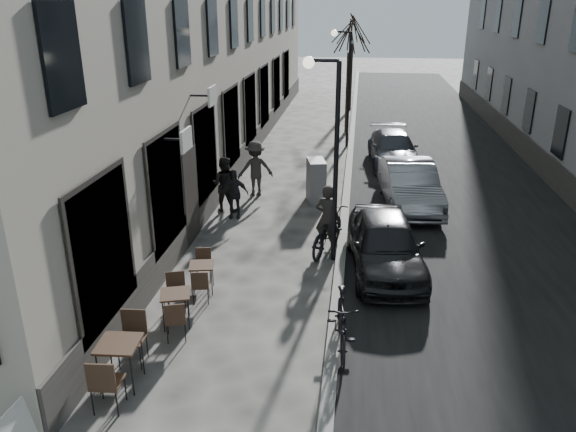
% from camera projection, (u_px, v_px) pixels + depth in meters
% --- Properties ---
extents(ground, '(120.00, 120.00, 0.00)m').
position_uv_depth(ground, '(314.00, 420.00, 9.00)').
color(ground, '#393634').
rests_on(ground, ground).
extents(road, '(7.30, 60.00, 0.00)m').
position_uv_depth(road, '(438.00, 161.00, 23.34)').
color(road, black).
rests_on(road, ground).
extents(kerb, '(0.25, 60.00, 0.12)m').
position_uv_depth(kerb, '(350.00, 157.00, 23.75)').
color(kerb, slate).
rests_on(kerb, ground).
extents(streetlamp_near, '(0.90, 0.28, 5.09)m').
position_uv_depth(streetlamp_near, '(330.00, 140.00, 13.42)').
color(streetlamp_near, black).
rests_on(streetlamp_near, ground).
extents(streetlamp_far, '(0.90, 0.28, 5.09)m').
position_uv_depth(streetlamp_far, '(345.00, 76.00, 24.52)').
color(streetlamp_far, black).
rests_on(streetlamp_far, ground).
extents(tree_near, '(2.40, 2.40, 5.70)m').
position_uv_depth(tree_near, '(350.00, 36.00, 26.75)').
color(tree_near, black).
rests_on(tree_near, ground).
extents(tree_far, '(2.40, 2.40, 5.70)m').
position_uv_depth(tree_far, '(352.00, 29.00, 32.29)').
color(tree_far, black).
rests_on(tree_far, ground).
extents(bistro_set_a, '(0.74, 1.72, 1.00)m').
position_uv_depth(bistro_set_a, '(120.00, 359.00, 9.66)').
color(bistro_set_a, black).
rests_on(bistro_set_a, ground).
extents(bistro_set_b, '(0.81, 1.51, 0.86)m').
position_uv_depth(bistro_set_b, '(176.00, 305.00, 11.50)').
color(bistro_set_b, black).
rests_on(bistro_set_b, ground).
extents(bistro_set_c, '(0.65, 1.39, 0.79)m').
position_uv_depth(bistro_set_c, '(202.00, 275.00, 12.85)').
color(bistro_set_c, black).
rests_on(bistro_set_c, ground).
extents(utility_cabinet, '(0.74, 1.05, 1.44)m').
position_uv_depth(utility_cabinet, '(316.00, 181.00, 18.42)').
color(utility_cabinet, slate).
rests_on(utility_cabinet, ground).
extents(bicycle, '(1.31, 2.27, 1.13)m').
position_uv_depth(bicycle, '(327.00, 231.00, 14.87)').
color(bicycle, black).
rests_on(bicycle, ground).
extents(cyclist_rider, '(0.77, 0.61, 1.84)m').
position_uv_depth(cyclist_rider, '(327.00, 218.00, 14.74)').
color(cyclist_rider, '#262421').
rests_on(cyclist_rider, ground).
extents(pedestrian_near, '(0.90, 0.72, 1.76)m').
position_uv_depth(pedestrian_near, '(224.00, 184.00, 17.60)').
color(pedestrian_near, black).
rests_on(pedestrian_near, ground).
extents(pedestrian_mid, '(1.38, 1.08, 1.88)m').
position_uv_depth(pedestrian_mid, '(256.00, 168.00, 19.03)').
color(pedestrian_mid, '#2C2926').
rests_on(pedestrian_mid, ground).
extents(pedestrian_far, '(0.95, 0.51, 1.54)m').
position_uv_depth(pedestrian_far, '(234.00, 194.00, 17.08)').
color(pedestrian_far, black).
rests_on(pedestrian_far, ground).
extents(car_near, '(2.10, 4.32, 1.42)m').
position_uv_depth(car_near, '(385.00, 244.00, 13.74)').
color(car_near, black).
rests_on(car_near, ground).
extents(car_mid, '(1.96, 4.53, 1.45)m').
position_uv_depth(car_mid, '(410.00, 185.00, 18.05)').
color(car_mid, gray).
rests_on(car_mid, ground).
extents(car_far, '(2.15, 4.59, 1.30)m').
position_uv_depth(car_far, '(393.00, 149.00, 22.68)').
color(car_far, '#34373E').
rests_on(car_far, ground).
extents(moped, '(0.73, 2.01, 1.18)m').
position_uv_depth(moped, '(341.00, 323.00, 10.59)').
color(moped, black).
rests_on(moped, ground).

